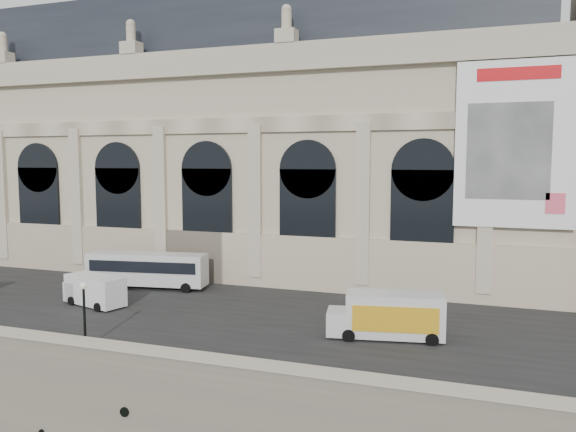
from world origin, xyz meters
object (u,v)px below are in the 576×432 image
van_c (93,290)px  lamp_right (84,316)px  box_truck (388,316)px  bus_left (147,269)px

van_c → lamp_right: (6.50, -8.92, 0.84)m
van_c → box_truck: 24.05m
van_c → box_truck: size_ratio=0.75×
van_c → lamp_right: bearing=-53.9°
van_c → lamp_right: 11.07m
van_c → box_truck: (24.05, -0.57, 0.27)m
box_truck → lamp_right: 19.44m
box_truck → lamp_right: size_ratio=1.86×
van_c → box_truck: box_truck is taller
box_truck → bus_left: bearing=162.7°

